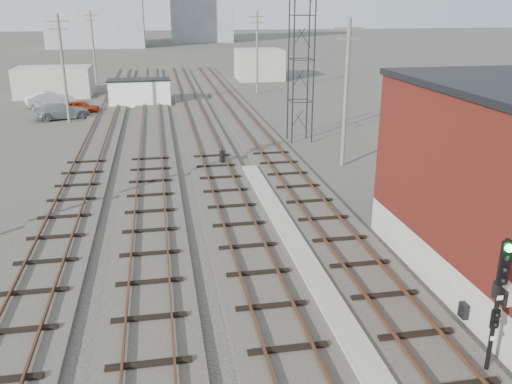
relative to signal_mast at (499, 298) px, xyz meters
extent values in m
plane|color=#282621|center=(-3.70, 52.46, -2.44)|extent=(320.00, 320.00, 0.00)
cube|color=#332D28|center=(-1.20, 31.46, -2.34)|extent=(3.20, 90.00, 0.20)
cube|color=#4C2816|center=(-1.92, 31.46, -2.11)|extent=(0.07, 90.00, 0.12)
cube|color=#4C2816|center=(-0.48, 31.46, -2.11)|extent=(0.07, 90.00, 0.12)
cube|color=#332D28|center=(-5.20, 31.46, -2.34)|extent=(3.20, 90.00, 0.20)
cube|color=#4C2816|center=(-5.92, 31.46, -2.11)|extent=(0.07, 90.00, 0.12)
cube|color=#4C2816|center=(-4.48, 31.46, -2.11)|extent=(0.07, 90.00, 0.12)
cube|color=#332D28|center=(-9.20, 31.46, -2.34)|extent=(3.20, 90.00, 0.20)
cube|color=#4C2816|center=(-9.92, 31.46, -2.11)|extent=(0.07, 90.00, 0.12)
cube|color=#4C2816|center=(-8.48, 31.46, -2.11)|extent=(0.07, 90.00, 0.12)
cube|color=#332D28|center=(-13.20, 31.46, -2.34)|extent=(3.20, 90.00, 0.20)
cube|color=#4C2816|center=(-13.92, 31.46, -2.11)|extent=(0.07, 90.00, 0.12)
cube|color=#4C2816|center=(-12.48, 31.46, -2.11)|extent=(0.07, 90.00, 0.12)
cube|color=gray|center=(-3.20, 6.46, -2.31)|extent=(0.90, 28.00, 0.26)
cube|color=beige|center=(0.58, 0.46, -0.19)|extent=(0.45, 0.62, 0.45)
cube|color=black|center=(0.70, 2.46, -1.94)|extent=(0.20, 0.35, 0.50)
cylinder|color=black|center=(1.05, 26.71, 5.06)|extent=(0.10, 0.10, 15.00)
cylinder|color=black|center=(2.55, 26.71, 5.06)|extent=(0.10, 0.10, 15.00)
cylinder|color=black|center=(1.05, 28.21, 5.06)|extent=(0.10, 0.10, 15.00)
cylinder|color=black|center=(2.55, 28.21, 5.06)|extent=(0.10, 0.10, 15.00)
cylinder|color=#595147|center=(-16.20, 37.46, 2.06)|extent=(0.24, 0.24, 9.00)
cube|color=#595147|center=(-16.20, 37.46, 5.96)|extent=(1.80, 0.12, 0.12)
cube|color=#595147|center=(-16.20, 37.46, 5.36)|extent=(1.40, 0.12, 0.12)
cylinder|color=#595147|center=(-16.20, 62.46, 2.06)|extent=(0.24, 0.24, 9.00)
cube|color=#595147|center=(-16.20, 62.46, 5.96)|extent=(1.80, 0.12, 0.12)
cube|color=#595147|center=(-16.20, 62.46, 5.36)|extent=(1.40, 0.12, 0.12)
cylinder|color=#595147|center=(2.80, 20.46, 2.06)|extent=(0.24, 0.24, 9.00)
cube|color=#595147|center=(2.80, 20.46, 5.96)|extent=(1.80, 0.12, 0.12)
cube|color=#595147|center=(2.80, 20.46, 5.36)|extent=(1.40, 0.12, 0.12)
cylinder|color=#595147|center=(2.80, 50.46, 2.06)|extent=(0.24, 0.24, 9.00)
cube|color=#595147|center=(2.80, 50.46, 5.96)|extent=(1.80, 0.12, 0.12)
cube|color=#595147|center=(2.80, 50.46, 5.36)|extent=(1.40, 0.12, 0.12)
cube|color=gray|center=(-19.70, 52.46, -0.84)|extent=(8.00, 5.00, 3.20)
cube|color=gray|center=(5.30, 62.46, -0.44)|extent=(6.00, 6.00, 4.00)
cube|color=gray|center=(0.00, 0.03, -2.39)|extent=(0.40, 0.40, 0.10)
cylinder|color=black|center=(0.00, 0.03, -0.37)|extent=(0.12, 0.12, 4.12)
cube|color=black|center=(0.00, 0.01, 1.02)|extent=(0.27, 0.10, 1.24)
sphere|color=#0CE533|center=(0.00, -0.08, 1.48)|extent=(0.21, 0.21, 0.21)
sphere|color=black|center=(0.00, -0.08, 1.17)|extent=(0.21, 0.21, 0.21)
sphere|color=black|center=(0.00, -0.08, 0.86)|extent=(0.21, 0.21, 0.21)
sphere|color=black|center=(0.00, -0.08, 0.55)|extent=(0.21, 0.21, 0.21)
cube|color=black|center=(0.00, 0.01, -0.63)|extent=(0.23, 0.09, 0.57)
cube|color=white|center=(0.00, -0.05, 0.04)|extent=(0.16, 0.02, 0.12)
cube|color=white|center=(0.00, -0.05, -1.20)|extent=(0.16, 0.02, 0.12)
cube|color=black|center=(-4.70, 21.90, -1.91)|extent=(0.35, 0.35, 0.88)
cylinder|color=black|center=(-4.70, 21.90, -1.34)|extent=(0.07, 0.07, 0.26)
cube|color=white|center=(-10.30, 45.01, -1.18)|extent=(6.13, 2.75, 2.51)
cube|color=black|center=(-10.30, 45.01, 0.13)|extent=(6.34, 2.96, 0.12)
imported|color=#9A250E|center=(-15.68, 41.38, -1.82)|extent=(3.70, 1.70, 1.23)
imported|color=#B0B2B8|center=(-19.10, 45.67, -1.67)|extent=(4.91, 3.13, 1.53)
imported|color=gray|center=(-17.07, 39.15, -1.72)|extent=(5.30, 3.45, 1.43)
camera|label=1|loc=(-8.52, -11.17, 7.31)|focal=38.00mm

